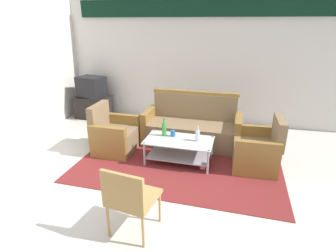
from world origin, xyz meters
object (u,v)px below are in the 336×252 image
object	(u,v)px
coffee_table	(179,148)
tv_stand	(94,107)
armchair_left	(114,136)
bottle_green	(164,129)
cup	(173,133)
television	(91,87)
wicker_chair	(129,196)
couch	(192,128)
armchair_right	(257,151)
bottle_clear	(198,135)

from	to	relation	value
coffee_table	tv_stand	size ratio (longest dim) A/B	1.38
tv_stand	armchair_left	bearing A→B (deg)	-50.05
coffee_table	bottle_green	xyz separation A→B (m)	(-0.28, 0.10, 0.26)
bottle_green	cup	distance (m)	0.16
cup	television	bearing A→B (deg)	146.79
armchair_left	wicker_chair	distance (m)	2.15
coffee_table	cup	xyz separation A→B (m)	(-0.13, 0.12, 0.19)
armchair_left	bottle_green	distance (m)	0.97
bottle_green	television	distance (m)	2.75
couch	armchair_left	size ratio (longest dim) A/B	2.12
bottle_green	television	xyz separation A→B (m)	(-2.24, 1.58, 0.23)
armchair_right	tv_stand	bearing A→B (deg)	66.04
tv_stand	armchair_right	bearing A→B (deg)	-21.91
armchair_right	bottle_green	world-z (taller)	armchair_right
coffee_table	wicker_chair	xyz separation A→B (m)	(-0.14, -1.72, 0.22)
armchair_left	tv_stand	bearing A→B (deg)	-140.49
couch	armchair_right	bearing A→B (deg)	151.52
tv_stand	wicker_chair	size ratio (longest dim) A/B	0.95
bottle_green	tv_stand	distance (m)	2.75
coffee_table	bottle_clear	size ratio (longest dim) A/B	4.33
armchair_left	cup	world-z (taller)	armchair_left
couch	armchair_right	world-z (taller)	couch
bottle_clear	tv_stand	size ratio (longest dim) A/B	0.32
armchair_left	television	xyz separation A→B (m)	(-1.30, 1.55, 0.47)
wicker_chair	couch	bearing A→B (deg)	92.31
bottle_clear	tv_stand	world-z (taller)	bottle_clear
coffee_table	cup	world-z (taller)	cup
couch	bottle_clear	xyz separation A→B (m)	(0.22, -0.76, 0.19)
television	wicker_chair	size ratio (longest dim) A/B	0.80
television	couch	bearing A→B (deg)	172.53
tv_stand	television	size ratio (longest dim) A/B	1.19
armchair_left	coffee_table	bearing A→B (deg)	83.54
armchair_left	tv_stand	xyz separation A→B (m)	(-1.30, 1.55, -0.03)
coffee_table	television	size ratio (longest dim) A/B	1.63
bottle_clear	cup	size ratio (longest dim) A/B	2.54
bottle_clear	coffee_table	bearing A→B (deg)	-173.37
couch	wicker_chair	size ratio (longest dim) A/B	2.14
wicker_chair	television	bearing A→B (deg)	132.08
armchair_right	coffee_table	world-z (taller)	armchair_right
bottle_green	tv_stand	xyz separation A→B (m)	(-2.24, 1.58, -0.27)
bottle_clear	television	world-z (taller)	television
armchair_right	bottle_clear	bearing A→B (deg)	96.01
coffee_table	cup	bearing A→B (deg)	138.07
bottle_green	cup	size ratio (longest dim) A/B	3.17
tv_stand	television	world-z (taller)	television
bottle_clear	tv_stand	distance (m)	3.27
cup	wicker_chair	world-z (taller)	wicker_chair
tv_stand	bottle_green	bearing A→B (deg)	-35.16
armchair_right	television	xyz separation A→B (m)	(-3.75, 1.51, 0.47)
coffee_table	bottle_green	distance (m)	0.39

